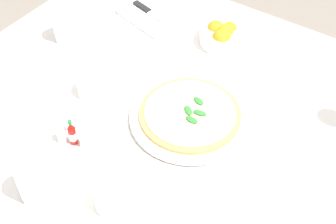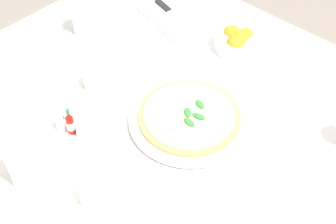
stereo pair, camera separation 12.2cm
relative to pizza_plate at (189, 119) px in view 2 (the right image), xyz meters
name	(u,v)px [view 2 (the right image)]	position (x,y,z in m)	size (l,w,h in m)	color
dining_table	(149,142)	(-0.11, -0.05, -0.14)	(1.21, 1.21, 0.76)	white
pizza_plate	(189,119)	(0.00, 0.00, 0.00)	(0.32, 0.32, 0.02)	white
pizza	(189,116)	(0.00, 0.00, 0.01)	(0.27, 0.27, 0.02)	tan
coffee_cup_near_left	(98,80)	(-0.28, -0.07, 0.01)	(0.13, 0.13, 0.06)	white
coffee_cup_near_right	(96,191)	(0.00, -0.32, 0.02)	(0.13, 0.13, 0.06)	white
water_glass_back_corner	(83,18)	(-0.51, 0.07, 0.04)	(0.07, 0.07, 0.11)	white
water_glass_left_edge	(22,165)	(-0.16, -0.40, 0.04)	(0.07, 0.07, 0.12)	white
napkin_folded	(171,16)	(-0.35, 0.31, 0.00)	(0.24, 0.18, 0.02)	silver
dinner_knife	(172,13)	(-0.35, 0.31, 0.01)	(0.19, 0.06, 0.01)	silver
citrus_bowl	(238,41)	(-0.09, 0.34, 0.02)	(0.15, 0.15, 0.07)	white
hot_sauce_bottle	(70,123)	(-0.20, -0.23, 0.02)	(0.02, 0.02, 0.08)	#B7140F
salt_shaker	(81,129)	(-0.17, -0.22, 0.01)	(0.03, 0.03, 0.06)	white
pepper_shaker	(61,122)	(-0.23, -0.24, 0.01)	(0.03, 0.03, 0.06)	white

